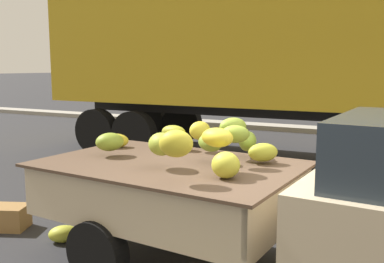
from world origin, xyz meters
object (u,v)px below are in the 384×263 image
object	(u,v)px
semi_trailer	(304,45)
fallen_banana_bunch_near_tailgate	(63,234)
pickup_truck	(350,211)
produce_crate	(7,217)

from	to	relation	value
semi_trailer	fallen_banana_bunch_near_tailgate	bearing A→B (deg)	-105.06
pickup_truck	semi_trailer	distance (m)	6.22
pickup_truck	produce_crate	xyz separation A→B (m)	(-4.19, 0.00, -0.73)
semi_trailer	pickup_truck	bearing A→B (deg)	-73.73
fallen_banana_bunch_near_tailgate	pickup_truck	bearing A→B (deg)	-0.05
pickup_truck	produce_crate	size ratio (longest dim) A/B	9.24
pickup_truck	produce_crate	bearing A→B (deg)	-175.51
produce_crate	semi_trailer	bearing A→B (deg)	66.89
pickup_truck	fallen_banana_bunch_near_tailgate	size ratio (longest dim) A/B	13.60
semi_trailer	fallen_banana_bunch_near_tailgate	world-z (taller)	semi_trailer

